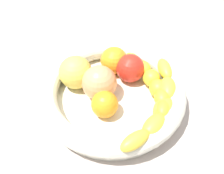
% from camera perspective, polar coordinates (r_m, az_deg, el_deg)
% --- Properties ---
extents(kitchen_counter, '(1.20, 1.20, 0.03)m').
position_cam_1_polar(kitchen_counter, '(0.57, 0.00, -4.44)').
color(kitchen_counter, '#B1A299').
rests_on(kitchen_counter, ground).
extents(fruit_bowl, '(0.31, 0.31, 0.06)m').
position_cam_1_polar(fruit_bowl, '(0.53, 0.00, -1.41)').
color(fruit_bowl, silver).
rests_on(fruit_bowl, kitchen_counter).
extents(banana_draped_left, '(0.22, 0.15, 0.05)m').
position_cam_1_polar(banana_draped_left, '(0.50, 10.70, -4.16)').
color(banana_draped_left, yellow).
rests_on(banana_draped_left, fruit_bowl).
extents(banana_draped_right, '(0.20, 0.08, 0.04)m').
position_cam_1_polar(banana_draped_right, '(0.54, 8.99, 1.03)').
color(banana_draped_right, yellow).
rests_on(banana_draped_right, fruit_bowl).
extents(orange_front, '(0.06, 0.06, 0.06)m').
position_cam_1_polar(orange_front, '(0.58, 0.48, 6.04)').
color(orange_front, orange).
rests_on(orange_front, fruit_bowl).
extents(orange_mid_left, '(0.05, 0.05, 0.05)m').
position_cam_1_polar(orange_mid_left, '(0.49, -1.66, -3.94)').
color(orange_mid_left, orange).
rests_on(orange_mid_left, fruit_bowl).
extents(peach_blush, '(0.07, 0.07, 0.07)m').
position_cam_1_polar(peach_blush, '(0.52, -2.88, 0.93)').
color(peach_blush, '#EA9560').
rests_on(peach_blush, fruit_bowl).
extents(apple_yellow, '(0.07, 0.07, 0.07)m').
position_cam_1_polar(apple_yellow, '(0.55, -8.21, 3.30)').
color(apple_yellow, '#E3CA4E').
rests_on(apple_yellow, fruit_bowl).
extents(tomato_red, '(0.06, 0.06, 0.06)m').
position_cam_1_polar(tomato_red, '(0.56, 4.15, 4.27)').
color(tomato_red, red).
rests_on(tomato_red, fruit_bowl).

